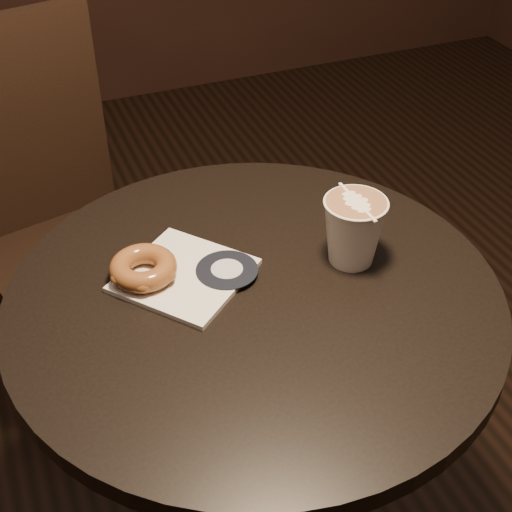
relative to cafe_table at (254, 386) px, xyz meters
name	(u,v)px	position (x,y,z in m)	size (l,w,h in m)	color
cafe_table	(254,386)	(0.00, 0.00, 0.00)	(0.70, 0.70, 0.75)	black
chair	(51,203)	(-0.21, 0.71, -0.04)	(0.43, 0.43, 0.91)	black
pastry_bag	(185,275)	(-0.08, 0.06, 0.20)	(0.16, 0.16, 0.01)	white
doughnut	(143,268)	(-0.14, 0.08, 0.22)	(0.10, 0.10, 0.03)	brown
latte_cup	(353,231)	(0.16, 0.01, 0.25)	(0.09, 0.09, 0.10)	white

